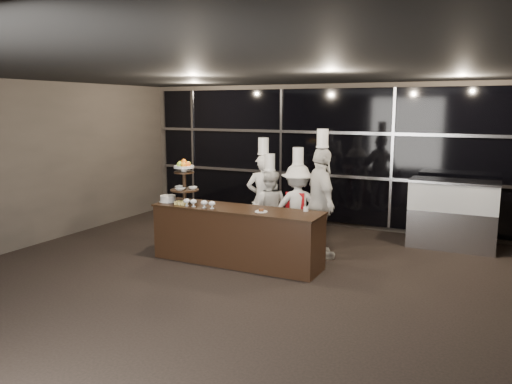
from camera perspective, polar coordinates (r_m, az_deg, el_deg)
The scene contains 14 objects.
room at distance 6.09m, azimuth -5.25°, elevation -0.03°, with size 10.00×10.00×10.00m.
window_wall at distance 10.58m, azimuth 8.92°, elevation 4.05°, with size 8.60×0.10×2.80m.
buffet_counter at distance 8.13m, azimuth -2.21°, elevation -4.97°, with size 2.84×0.74×0.92m.
display_stand at distance 8.48m, azimuth -8.20°, elevation 1.56°, with size 0.48×0.48×0.74m.
compotes at distance 8.12m, azimuth -6.53°, elevation -1.18°, with size 0.59×0.11×0.12m.
layer_cake at distance 8.67m, azimuth -10.03°, elevation -0.75°, with size 0.30×0.30×0.11m.
pastry_squares at distance 8.39m, azimuth -8.56°, elevation -1.25°, with size 0.20×0.13×0.05m.
small_plate at distance 7.72m, azimuth 0.59°, elevation -2.18°, with size 0.20×0.20×0.05m.
chef_cup at distance 7.80m, azimuth 5.72°, elevation -1.96°, with size 0.08×0.08×0.07m, color white.
display_case at distance 9.62m, azimuth 21.57°, elevation -2.00°, with size 1.51×0.66×1.24m.
chef_a at distance 9.18m, azimuth 0.84°, elevation -0.70°, with size 0.73×0.65×1.98m.
chef_b at distance 9.05m, azimuth 1.55°, elevation -1.80°, with size 0.77×0.66×1.70m.
chef_c at distance 8.85m, azimuth 4.75°, elevation -1.70°, with size 1.14×0.96×1.83m.
chef_d at distance 8.41m, azimuth 7.46°, elevation -1.18°, with size 1.02×1.15×2.17m.
Camera 1 is at (3.16, -5.11, 2.53)m, focal length 35.00 mm.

